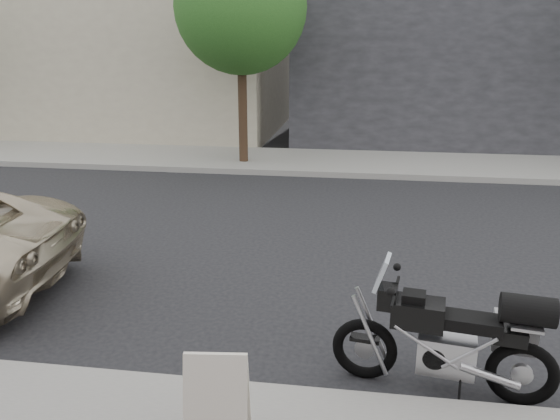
% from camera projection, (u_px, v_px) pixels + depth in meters
% --- Properties ---
extents(ground, '(120.00, 120.00, 0.00)m').
position_uv_depth(ground, '(287.00, 248.00, 9.17)').
color(ground, black).
rests_on(ground, ground).
extents(far_sidewalk, '(44.00, 3.00, 0.15)m').
position_uv_depth(far_sidewalk, '(317.00, 162.00, 15.29)').
color(far_sidewalk, gray).
rests_on(far_sidewalk, ground).
extents(far_building_dark, '(16.00, 11.00, 7.00)m').
position_uv_depth(far_building_dark, '(525.00, 36.00, 19.92)').
color(far_building_dark, '#252429').
rests_on(far_building_dark, ground).
extents(far_building_cream, '(14.00, 11.00, 8.00)m').
position_uv_depth(far_building_cream, '(110.00, 23.00, 21.96)').
color(far_building_cream, tan).
rests_on(far_building_cream, ground).
extents(street_tree_mid, '(3.40, 3.40, 5.70)m').
position_uv_depth(street_tree_mid, '(241.00, 7.00, 13.88)').
color(street_tree_mid, '#372619').
rests_on(street_tree_mid, far_sidewalk).
extents(motorcycle, '(2.14, 0.73, 1.36)m').
position_uv_depth(motorcycle, '(458.00, 339.00, 5.25)').
color(motorcycle, black).
rests_on(motorcycle, ground).
extents(sandwich_sign, '(0.56, 0.52, 0.82)m').
position_uv_depth(sandwich_sign, '(217.00, 397.00, 4.43)').
color(sandwich_sign, silver).
rests_on(sandwich_sign, near_sidewalk).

